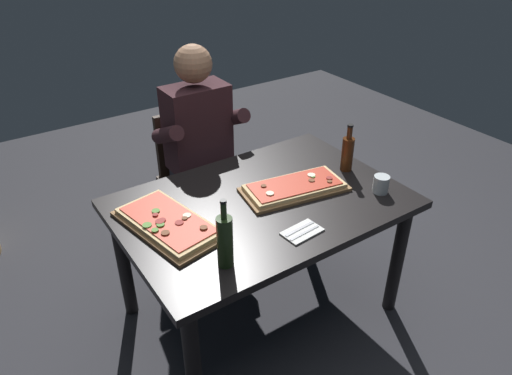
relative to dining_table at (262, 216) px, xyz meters
name	(u,v)px	position (x,y,z in m)	size (l,w,h in m)	color
ground_plane	(261,308)	(0.00, 0.00, -0.64)	(6.40, 6.40, 0.00)	#2D2D33
dining_table	(262,216)	(0.00, 0.00, 0.00)	(1.40, 0.96, 0.74)	black
pizza_rectangular_front	(295,187)	(0.19, -0.02, 0.11)	(0.57, 0.33, 0.05)	olive
pizza_rectangular_left	(168,223)	(-0.48, 0.06, 0.12)	(0.38, 0.58, 0.05)	olive
wine_bottle_dark	(347,152)	(0.56, 0.00, 0.20)	(0.07, 0.07, 0.27)	#47230F
oil_bottle_amber	(225,240)	(-0.39, -0.31, 0.22)	(0.07, 0.07, 0.31)	#233819
tumbler_near_camera	(381,185)	(0.55, -0.27, 0.14)	(0.08, 0.08, 0.09)	silver
napkin_cutlery_set	(302,232)	(0.00, -0.32, 0.10)	(0.19, 0.13, 0.01)	white
diner_chair	(195,171)	(0.06, 0.86, -0.16)	(0.44, 0.44, 0.87)	black
seated_diner	(202,143)	(0.06, 0.74, 0.10)	(0.53, 0.41, 1.33)	#23232D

